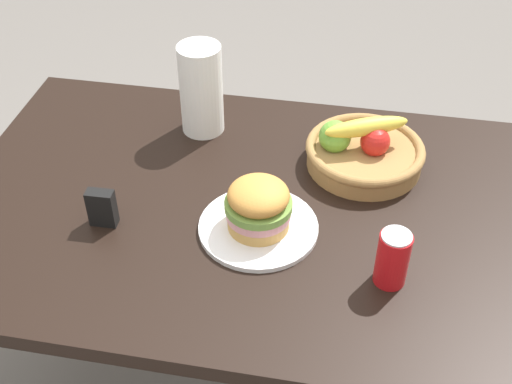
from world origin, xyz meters
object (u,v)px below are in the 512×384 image
sandwich (258,205)px  soda_can (393,258)px  plate (258,227)px  paper_towel_roll (201,89)px  napkin_holder (102,208)px  fruit_basket (363,151)px

sandwich → soda_can: (0.29, -0.10, -0.01)m
plate → paper_towel_roll: bearing=120.8°
paper_towel_roll → napkin_holder: bearing=-108.0°
sandwich → napkin_holder: (-0.34, -0.04, -0.03)m
soda_can → fruit_basket: fruit_basket is taller
sandwich → paper_towel_roll: paper_towel_roll is taller
soda_can → sandwich: bearing=161.2°
fruit_basket → paper_towel_roll: size_ratio=1.21×
paper_towel_roll → napkin_holder: (-0.13, -0.40, -0.07)m
fruit_basket → napkin_holder: size_ratio=3.22×
soda_can → fruit_basket: size_ratio=0.43×
sandwich → paper_towel_roll: (-0.21, 0.36, 0.05)m
fruit_basket → napkin_holder: fruit_basket is taller
plate → paper_towel_roll: 0.43m
plate → soda_can: bearing=-18.8°
paper_towel_roll → napkin_holder: size_ratio=2.67×
plate → soda_can: size_ratio=2.10×
fruit_basket → napkin_holder: (-0.55, -0.32, 0.00)m
sandwich → soda_can: bearing=-18.8°
sandwich → paper_towel_roll: bearing=120.8°
plate → sandwich: 0.06m
paper_towel_roll → plate: bearing=-59.2°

